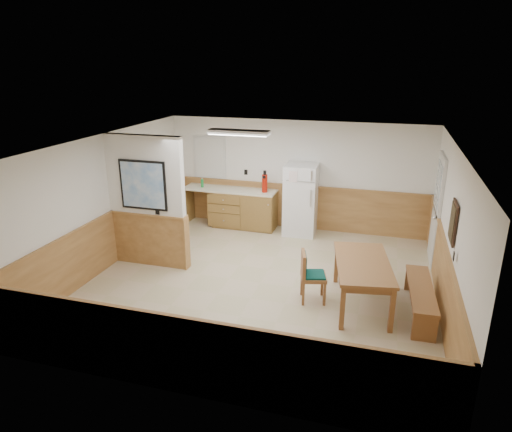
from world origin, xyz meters
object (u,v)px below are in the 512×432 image
(dining_table, at_px, (363,268))
(dining_bench, at_px, (421,293))
(refrigerator, at_px, (301,200))
(dining_chair, at_px, (309,273))
(fire_extinguisher, at_px, (265,183))
(soap_bottle, at_px, (202,183))

(dining_table, relative_size, dining_bench, 1.07)
(refrigerator, bearing_deg, dining_chair, -78.56)
(dining_bench, relative_size, dining_chair, 1.94)
(dining_chair, distance_m, fire_extinguisher, 3.45)
(refrigerator, distance_m, fire_extinguisher, 0.90)
(dining_bench, height_order, fire_extinguisher, fire_extinguisher)
(fire_extinguisher, xyz_separation_m, soap_bottle, (-1.53, -0.01, -0.12))
(dining_chair, bearing_deg, fire_extinguisher, 102.30)
(soap_bottle, bearing_deg, dining_table, -36.47)
(dining_chair, height_order, fire_extinguisher, fire_extinguisher)
(dining_bench, bearing_deg, refrigerator, 127.66)
(dining_chair, bearing_deg, refrigerator, 88.43)
(dining_table, distance_m, dining_chair, 0.86)
(refrigerator, height_order, soap_bottle, refrigerator)
(refrigerator, xyz_separation_m, soap_bottle, (-2.37, 0.01, 0.20))
(refrigerator, height_order, dining_bench, refrigerator)
(refrigerator, xyz_separation_m, dining_table, (1.56, -2.90, -0.14))
(refrigerator, height_order, fire_extinguisher, refrigerator)
(fire_extinguisher, bearing_deg, dining_chair, -64.43)
(dining_bench, distance_m, dining_chair, 1.75)
(fire_extinguisher, height_order, soap_bottle, fire_extinguisher)
(dining_table, bearing_deg, dining_chair, 176.58)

